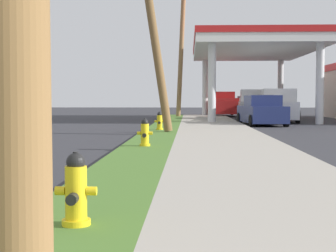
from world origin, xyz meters
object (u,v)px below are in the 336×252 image
Objects in this scene: truck_white_at_forecourt at (277,107)px; fire_hydrant_second at (145,134)px; utility_pole_background at (181,52)px; car_navy_by_near_pump at (262,112)px; fire_hydrant_nearest at (76,193)px; utility_pole_midground at (151,13)px; truck_silver_at_far_bay at (254,106)px; fire_hydrant_third at (160,122)px; truck_red_on_apron at (223,105)px.

fire_hydrant_second is at bearing -110.51° from truck_white_at_forecourt.
utility_pole_background is 11.17m from car_navy_by_near_pump.
fire_hydrant_nearest is 15.36m from utility_pole_midground.
fire_hydrant_second is 14.33m from car_navy_by_near_pump.
fire_hydrant_nearest is 22.63m from car_navy_by_near_pump.
truck_white_at_forecourt is at bearing 69.49° from fire_hydrant_second.
truck_silver_at_far_bay is at bearing 79.32° from fire_hydrant_nearest.
fire_hydrant_third is at bearing -129.18° from car_navy_by_near_pump.
utility_pole_background is at bearing 149.61° from truck_silver_at_far_bay.
truck_silver_at_far_bay is (-1.05, 2.61, 0.00)m from truck_white_at_forecourt.
car_navy_by_near_pump is at bearing 69.52° from fire_hydrant_second.
truck_red_on_apron is (4.26, 21.92, -3.76)m from utility_pole_midground.
fire_hydrant_second is 0.08× the size of utility_pole_background.
fire_hydrant_third is at bearing -113.24° from truck_silver_at_far_bay.
car_navy_by_near_pump is at bearing -93.94° from truck_silver_at_far_bay.
fire_hydrant_nearest is 36.90m from truck_red_on_apron.
truck_red_on_apron is at bearing 56.91° from utility_pole_background.
utility_pole_midground is 13.73m from truck_white_at_forecourt.
utility_pole_background is (0.55, 31.53, 4.30)m from fire_hydrant_nearest.
truck_silver_at_far_bay is (5.41, 28.69, 0.47)m from fire_hydrant_nearest.
fire_hydrant_second is (-0.06, 8.67, 0.00)m from fire_hydrant_nearest.
fire_hydrant_third is at bearing -100.87° from truck_red_on_apron.
truck_silver_at_far_bay reaches higher than fire_hydrant_third.
car_navy_by_near_pump is at bearing 77.36° from fire_hydrant_nearest.
utility_pole_midground is 16.79m from utility_pole_background.
utility_pole_midground is 1.61× the size of truck_white_at_forecourt.
truck_silver_at_far_bay is at bearing -30.39° from utility_pole_background.
truck_silver_at_far_bay is at bearing 66.76° from fire_hydrant_third.
truck_red_on_apron is 8.14m from truck_silver_at_far_bay.
truck_white_at_forecourt reaches higher than fire_hydrant_second.
fire_hydrant_second is at bearing -105.27° from truck_silver_at_far_bay.
fire_hydrant_second is at bearing 90.38° from fire_hydrant_nearest.
utility_pole_midground is at bearing -93.07° from utility_pole_background.
utility_pole_midground is at bearing -103.24° from fire_hydrant_third.
utility_pole_midground reaches higher than car_navy_by_near_pump.
car_navy_by_near_pump is at bearing 50.82° from fire_hydrant_third.
utility_pole_midground is at bearing -125.92° from car_navy_by_near_pump.
fire_hydrant_third is at bearing -122.73° from truck_white_at_forecourt.
car_navy_by_near_pump is at bearing -110.63° from truck_white_at_forecourt.
fire_hydrant_third is 0.08× the size of utility_pole_background.
car_navy_by_near_pump is at bearing 54.08° from utility_pole_midground.
truck_silver_at_far_bay is (4.86, -2.85, -3.83)m from utility_pole_background.
truck_white_at_forecourt is at bearing 76.09° from fire_hydrant_nearest.
fire_hydrant_second is 0.13× the size of truck_white_at_forecourt.
car_navy_by_near_pump is (4.40, -9.45, -4.02)m from utility_pole_background.
truck_red_on_apron is at bearing 94.08° from car_navy_by_near_pump.
fire_hydrant_nearest is at bearing -103.91° from truck_white_at_forecourt.
utility_pole_background is 8.90m from truck_white_at_forecourt.
truck_red_on_apron is at bearing 103.49° from truck_white_at_forecourt.
fire_hydrant_nearest is 1.00× the size of fire_hydrant_third.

